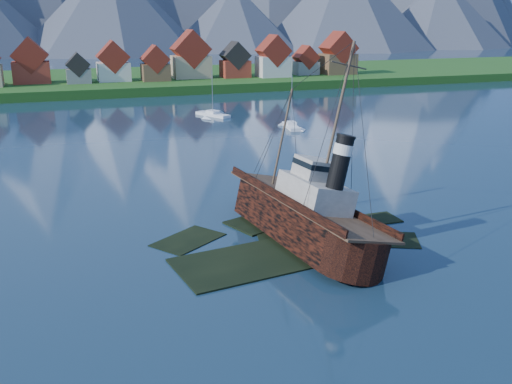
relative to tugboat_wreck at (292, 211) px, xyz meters
name	(u,v)px	position (x,y,z in m)	size (l,w,h in m)	color
ground	(279,249)	(-2.96, -3.50, -3.03)	(1400.00, 1400.00, 0.00)	#152B3D
shoal	(287,243)	(-1.18, -1.35, -3.38)	(31.71, 21.24, 1.14)	black
shore_bank	(116,84)	(-2.96, 166.50, -3.03)	(600.00, 80.00, 3.20)	#173E11
seawall	(129,97)	(-2.96, 128.50, -3.03)	(600.00, 2.50, 2.00)	#3F3D38
town	(17,66)	(-36.08, 148.68, 5.95)	(250.96, 16.69, 17.30)	maroon
tugboat_wreck	(292,211)	(0.00, 0.00, 0.00)	(7.07, 30.46, 24.14)	black
sailboat_d	(291,127)	(25.98, 62.63, -2.74)	(3.77, 9.48, 12.59)	white
sailboat_e	(213,115)	(13.13, 84.66, -2.76)	(7.25, 10.68, 12.35)	white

